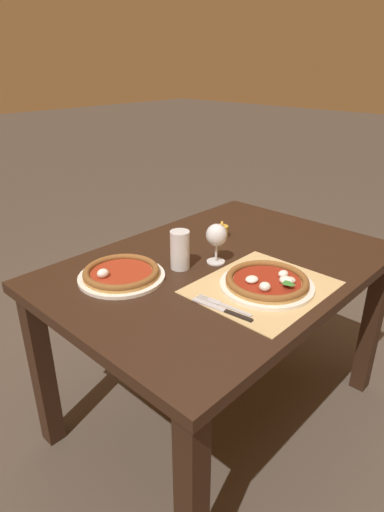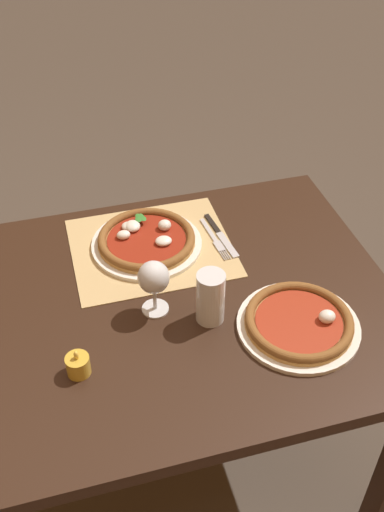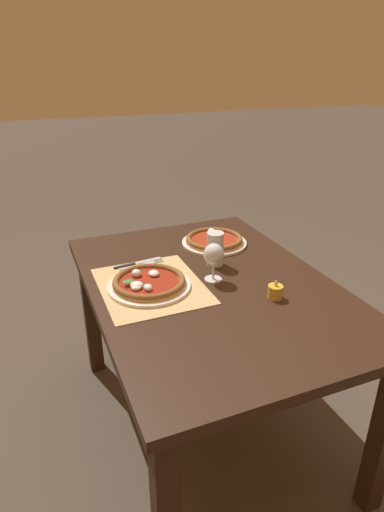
% 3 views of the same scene
% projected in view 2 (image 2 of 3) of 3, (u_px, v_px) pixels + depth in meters
% --- Properties ---
extents(ground_plane, '(24.00, 24.00, 0.00)m').
position_uv_depth(ground_plane, '(158.00, 458.00, 2.03)').
color(ground_plane, '#473D33').
extents(dining_table, '(1.31, 0.92, 0.74)m').
position_uv_depth(dining_table, '(149.00, 332.00, 1.62)').
color(dining_table, black).
rests_on(dining_table, ground).
extents(paper_placemat, '(0.45, 0.39, 0.00)m').
position_uv_depth(paper_placemat, '(151.00, 247.00, 1.73)').
color(paper_placemat, tan).
rests_on(paper_placemat, dining_table).
extents(pizza_near, '(0.32, 0.32, 0.05)m').
position_uv_depth(pizza_near, '(146.00, 240.00, 1.72)').
color(pizza_near, silver).
rests_on(pizza_near, paper_placemat).
extents(pizza_far, '(0.31, 0.31, 0.05)m').
position_uv_depth(pizza_far, '(299.00, 322.00, 1.48)').
color(pizza_far, silver).
rests_on(pizza_far, dining_table).
extents(wine_glass, '(0.08, 0.08, 0.16)m').
position_uv_depth(wine_glass, '(154.00, 279.00, 1.47)').
color(wine_glass, silver).
rests_on(wine_glass, dining_table).
extents(pint_glass, '(0.07, 0.07, 0.15)m').
position_uv_depth(pint_glass, '(210.00, 298.00, 1.47)').
color(pint_glass, silver).
rests_on(pint_glass, dining_table).
extents(fork, '(0.04, 0.20, 0.00)m').
position_uv_depth(fork, '(214.00, 239.00, 1.75)').
color(fork, '#B7B7BC').
rests_on(fork, paper_placemat).
extents(knife, '(0.04, 0.22, 0.01)m').
position_uv_depth(knife, '(221.00, 235.00, 1.76)').
color(knife, black).
rests_on(knife, paper_placemat).
extents(votive_candle, '(0.06, 0.06, 0.07)m').
position_uv_depth(votive_candle, '(78.00, 366.00, 1.37)').
color(votive_candle, gold).
rests_on(votive_candle, dining_table).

